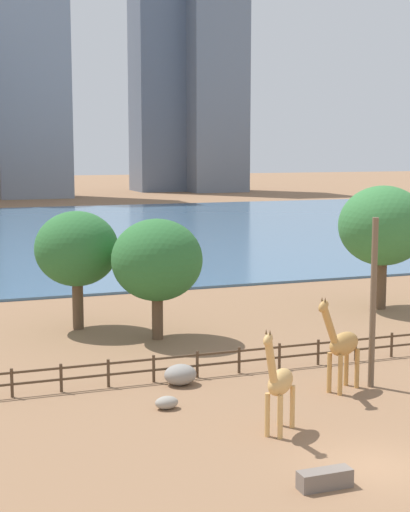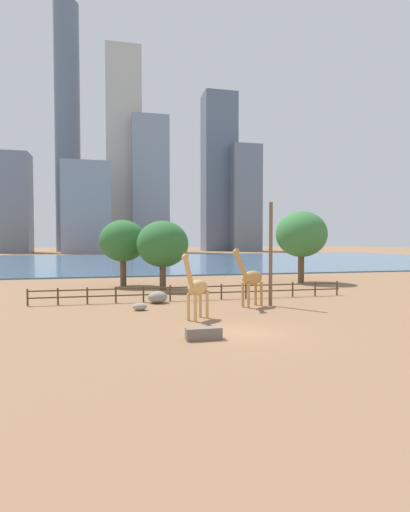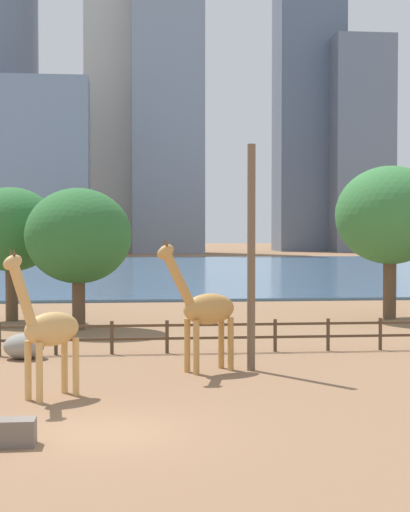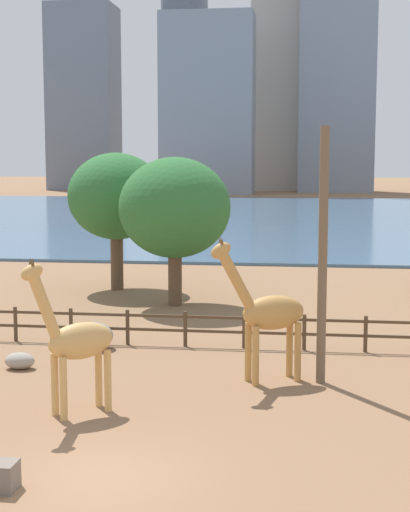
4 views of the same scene
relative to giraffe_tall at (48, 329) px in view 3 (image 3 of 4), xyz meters
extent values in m
plane|color=#8C6647|center=(1.73, 75.97, -2.01)|extent=(400.00, 400.00, 0.00)
cube|color=#476B8C|center=(1.73, 72.97, -1.91)|extent=(180.00, 86.00, 0.20)
cylinder|color=tan|center=(-0.19, -0.54, -1.16)|extent=(0.28, 0.28, 1.70)
cylinder|color=tan|center=(-0.55, -0.16, -1.16)|extent=(0.28, 0.28, 1.70)
cylinder|color=tan|center=(0.76, 0.36, -1.16)|extent=(0.28, 0.28, 1.70)
cylinder|color=tan|center=(0.40, 0.74, -1.16)|extent=(0.28, 0.28, 1.70)
ellipsoid|color=tan|center=(0.11, 0.10, -0.02)|extent=(1.88, 1.83, 0.98)
cylinder|color=tan|center=(-0.63, -0.60, 1.06)|extent=(0.87, 0.85, 1.87)
ellipsoid|color=tan|center=(-0.86, -0.82, 1.94)|extent=(0.72, 0.70, 0.57)
cone|color=brown|center=(-0.81, -0.87, 2.23)|extent=(0.13, 0.13, 0.18)
cone|color=brown|center=(-0.91, -0.76, 2.23)|extent=(0.13, 0.13, 0.18)
cylinder|color=#C18C47|center=(4.56, 3.30, -1.10)|extent=(0.29, 0.29, 1.83)
cylinder|color=#C18C47|center=(4.30, 3.80, -1.10)|extent=(0.29, 0.29, 1.83)
cylinder|color=#C18C47|center=(5.81, 3.96, -1.10)|extent=(0.29, 0.29, 1.83)
cylinder|color=#C18C47|center=(5.55, 4.46, -1.10)|extent=(0.29, 0.29, 1.83)
ellipsoid|color=#C18C47|center=(5.06, 3.88, 0.14)|extent=(2.16, 1.66, 1.06)
cylinder|color=#C18C47|center=(3.96, 3.30, 1.23)|extent=(1.27, 0.88, 1.93)
ellipsoid|color=#C18C47|center=(3.53, 3.07, 2.12)|extent=(0.84, 0.65, 0.69)
cone|color=brown|center=(3.57, 3.00, 2.43)|extent=(0.13, 0.13, 0.19)
cone|color=brown|center=(3.49, 3.14, 2.43)|extent=(0.13, 0.13, 0.19)
cylinder|color=brown|center=(6.52, 3.90, 1.88)|extent=(0.28, 0.28, 7.79)
ellipsoid|color=gray|center=(-1.60, 7.16, -1.53)|extent=(1.52, 1.28, 0.96)
cylinder|color=#4C3826|center=(-0.49, 7.97, -1.36)|extent=(0.14, 0.14, 1.30)
cylinder|color=#4C3826|center=(1.67, 7.97, -1.36)|extent=(0.14, 0.14, 1.30)
cylinder|color=#4C3826|center=(3.82, 7.97, -1.36)|extent=(0.14, 0.14, 1.30)
cylinder|color=#4C3826|center=(5.98, 7.97, -1.36)|extent=(0.14, 0.14, 1.30)
cylinder|color=#4C3826|center=(8.14, 7.97, -1.36)|extent=(0.14, 0.14, 1.30)
cylinder|color=#4C3826|center=(10.29, 7.97, -1.36)|extent=(0.14, 0.14, 1.30)
cylinder|color=#4C3826|center=(12.45, 7.97, -1.36)|extent=(0.14, 0.14, 1.30)
cube|color=#4C3826|center=(1.73, 7.97, -0.90)|extent=(26.10, 0.08, 0.10)
cube|color=#4C3826|center=(1.73, 7.97, -1.42)|extent=(26.10, 0.08, 0.10)
cylinder|color=brown|center=(-0.09, 15.90, -0.76)|extent=(0.64, 0.64, 2.51)
ellipsoid|color=#2D6B33|center=(-0.09, 15.90, 2.57)|extent=(5.18, 5.18, 4.66)
cylinder|color=brown|center=(16.56, 18.82, -0.36)|extent=(0.71, 0.71, 3.30)
ellipsoid|color=#387A3D|center=(16.56, 18.82, 3.67)|extent=(5.95, 5.95, 5.36)
cylinder|color=brown|center=(-3.87, 19.93, -0.56)|extent=(0.66, 0.66, 2.90)
ellipsoid|color=#2D6B33|center=(-3.87, 19.93, 2.88)|extent=(4.99, 4.99, 4.49)
cylinder|color=slate|center=(-23.70, 165.64, 52.83)|extent=(10.97, 10.97, 109.68)
cube|color=gray|center=(-13.96, 133.19, 15.25)|extent=(17.93, 9.12, 34.52)
cube|color=#B7B2A8|center=(0.60, 153.09, 41.74)|extent=(14.95, 9.73, 87.51)
cube|color=gray|center=(11.03, 146.18, 26.29)|extent=(15.18, 11.98, 56.61)
cube|color=slate|center=(45.64, 162.00, 35.33)|extent=(15.52, 12.36, 74.68)
cube|color=slate|center=(55.96, 155.56, 22.55)|extent=(13.65, 14.24, 49.11)
camera|label=1|loc=(-12.55, -26.14, 8.90)|focal=55.00mm
camera|label=2|loc=(-5.13, -24.04, 2.91)|focal=28.00mm
camera|label=3|loc=(2.25, -22.69, 2.81)|focal=55.00mm
camera|label=4|loc=(6.13, -19.72, 4.80)|focal=55.00mm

